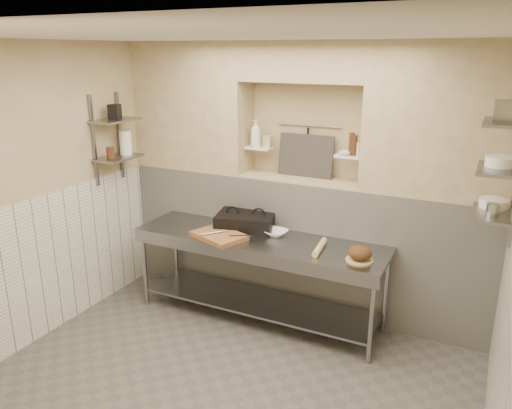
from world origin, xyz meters
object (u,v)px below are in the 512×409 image
Objects in this scene: prep_table at (258,262)px; mixing_bowl at (276,233)px; bottle_soap at (256,133)px; rolling_pin at (320,247)px; panini_press at (246,221)px; jug_left at (126,143)px; bread_loaf at (360,253)px; cutting_board at (219,236)px; bowl_alcove at (345,153)px.

mixing_bowl reaches higher than prep_table.
mixing_bowl is at bearing -43.05° from bottle_soap.
rolling_pin is 1.34× the size of bottle_soap.
prep_table is 0.47m from panini_press.
jug_left is at bearing -157.38° from bottle_soap.
jug_left is (-1.73, -0.15, 0.81)m from mixing_bowl.
prep_table is 1.12m from bread_loaf.
panini_press is 2.63× the size of jug_left.
prep_table is at bearing -129.02° from mixing_bowl.
bowl_alcove is at bearing 33.69° from cutting_board.
bottle_soap is (-1.36, 0.65, 0.88)m from bread_loaf.
bottle_soap reaches higher than bowl_alcove.
panini_press is (-0.25, 0.21, 0.34)m from prep_table.
bowl_alcove reaches higher than prep_table.
jug_left is at bearing -174.92° from mixing_bowl.
bread_loaf is (1.31, -0.31, -0.00)m from panini_press.
bread_loaf reaches higher than cutting_board.
mixing_bowl is 1.05m from bowl_alcove.
mixing_bowl is at bearing -145.86° from bowl_alcove.
bowl_alcove reaches higher than cutting_board.
rolling_pin is at bearing 7.74° from cutting_board.
prep_table is 10.04× the size of jug_left.
jug_left is at bearing -166.85° from bowl_alcove.
prep_table is 0.72m from rolling_pin.
bread_loaf is (0.40, -0.07, 0.05)m from rolling_pin.
cutting_board is at bearing -146.84° from mixing_bowl.
prep_table is at bearing 24.33° from cutting_board.
panini_press is at bearing 165.61° from rolling_pin.
prep_table is at bearing -54.21° from panini_press.
rolling_pin is at bearing -28.53° from panini_press.
jug_left is at bearing -179.98° from prep_table.
mixing_bowl is 0.97m from bread_loaf.
bottle_soap is at bearing 154.56° from bread_loaf.
jug_left reaches higher than bowl_alcove.
panini_press is 0.38m from mixing_bowl.
cutting_board is at bearing -146.31° from bowl_alcove.
jug_left reaches higher than rolling_pin.
bottle_soap is at bearing 84.00° from panini_press.
rolling_pin is at bearing -0.59° from jug_left.
bread_loaf is at bearing -25.44° from bottle_soap.
panini_press is at bearing -81.86° from bottle_soap.
bowl_alcove is (0.03, 0.56, 0.80)m from rolling_pin.
mixing_bowl is 1.09× the size of bread_loaf.
bowl_alcove is at bearing 34.14° from mixing_bowl.
bowl_alcove is at bearing 86.91° from rolling_pin.
jug_left is (-1.31, -0.55, -0.12)m from bottle_soap.
panini_press is at bearing 139.93° from prep_table.
panini_press is 0.94m from rolling_pin.
panini_press is at bearing 8.73° from jug_left.
rolling_pin is at bearing 169.45° from bread_loaf.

